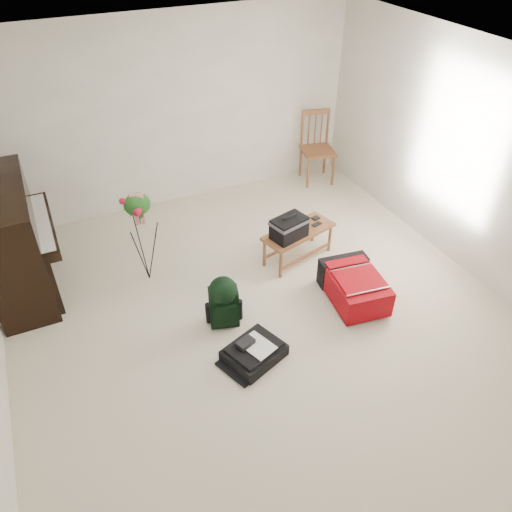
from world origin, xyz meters
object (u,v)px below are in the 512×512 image
red_suitcase (351,283)px  black_duffel (254,352)px  bench (290,228)px  flower_stand (143,238)px  dining_chair (317,148)px  green_backpack (224,300)px  piano (14,243)px

red_suitcase → black_duffel: (-1.34, -0.37, -0.10)m
bench → flower_stand: size_ratio=0.83×
red_suitcase → black_duffel: 1.39m
dining_chair → green_backpack: bearing=-123.7°
bench → dining_chair: size_ratio=0.92×
green_backpack → flower_stand: bearing=131.7°
piano → black_duffel: 2.81m
dining_chair → flower_stand: bearing=-144.2°
black_duffel → red_suitcase: bearing=-5.4°
red_suitcase → dining_chair: bearing=76.0°
black_duffel → green_backpack: 0.61m
bench → red_suitcase: bench is taller
red_suitcase → green_backpack: 1.43m
piano → black_duffel: size_ratio=2.31×
black_duffel → flower_stand: size_ratio=0.56×
dining_chair → black_duffel: size_ratio=1.60×
dining_chair → red_suitcase: bearing=-99.2°
black_duffel → piano: bearing=111.8°
bench → piano: bearing=149.0°
green_backpack → dining_chair: bearing=58.9°
dining_chair → black_duffel: dining_chair is taller
dining_chair → green_backpack: (-2.41, -2.30, -0.18)m
piano → bench: bearing=-16.1°
piano → red_suitcase: bearing=-27.5°
dining_chair → red_suitcase: size_ratio=1.22×
flower_stand → red_suitcase: bearing=-13.9°
black_duffel → flower_stand: 1.78m
dining_chair → flower_stand: size_ratio=0.90×
black_duffel → green_backpack: bearing=77.2°
piano → green_backpack: size_ratio=2.57×
black_duffel → flower_stand: bearing=89.7°
bench → dining_chair: (1.32, 1.66, 0.02)m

